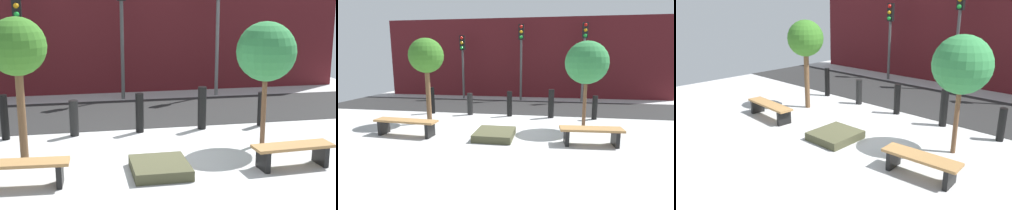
{
  "view_description": "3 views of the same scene",
  "coord_description": "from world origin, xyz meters",
  "views": [
    {
      "loc": [
        -1.49,
        -9.3,
        3.3
      ],
      "look_at": [
        0.29,
        -0.28,
        1.17
      ],
      "focal_mm": 50.0,
      "sensor_mm": 36.0,
      "label": 1
    },
    {
      "loc": [
        1.51,
        -8.08,
        2.31
      ],
      "look_at": [
        0.3,
        -0.75,
        0.93
      ],
      "focal_mm": 28.0,
      "sensor_mm": 36.0,
      "label": 2
    },
    {
      "loc": [
        5.6,
        -6.64,
        3.41
      ],
      "look_at": [
        0.28,
        -0.92,
        0.99
      ],
      "focal_mm": 35.0,
      "sensor_mm": 36.0,
      "label": 3
    }
  ],
  "objects": [
    {
      "name": "ground_plane",
      "position": [
        0.0,
        0.0,
        0.0
      ],
      "size": [
        18.0,
        18.0,
        0.0
      ],
      "primitive_type": "plane",
      "color": "#B0B0B0"
    },
    {
      "name": "bollard_far_left",
      "position": [
        -3.21,
        1.88,
        0.54
      ],
      "size": [
        0.19,
        0.19,
        1.08
      ],
      "primitive_type": "cylinder",
      "color": "black",
      "rests_on": "ground"
    },
    {
      "name": "bollard_right",
      "position": [
        1.6,
        1.88,
        0.55
      ],
      "size": [
        0.22,
        0.22,
        1.09
      ],
      "primitive_type": "cylinder",
      "color": "black",
      "rests_on": "ground"
    },
    {
      "name": "bollard_center",
      "position": [
        0.0,
        1.88,
        0.49
      ],
      "size": [
        0.2,
        0.2,
        0.99
      ],
      "primitive_type": "cylinder",
      "color": "black",
      "rests_on": "ground"
    },
    {
      "name": "bollard_left",
      "position": [
        -1.6,
        1.88,
        0.44
      ],
      "size": [
        0.22,
        0.22,
        0.88
      ],
      "primitive_type": "cylinder",
      "color": "black",
      "rests_on": "ground"
    },
    {
      "name": "road_strip",
      "position": [
        0.0,
        3.86,
        0.01
      ],
      "size": [
        18.0,
        3.47,
        0.01
      ],
      "primitive_type": "cube",
      "color": "#262626",
      "rests_on": "ground"
    },
    {
      "name": "building_facade",
      "position": [
        0.0,
        7.17,
        2.22
      ],
      "size": [
        16.2,
        0.5,
        4.44
      ],
      "primitive_type": "cube",
      "color": "#511419",
      "rests_on": "ground"
    },
    {
      "name": "traffic_light_mid_west",
      "position": [
        0.0,
        5.88,
        2.72
      ],
      "size": [
        0.28,
        0.27,
        3.96
      ],
      "color": "#4A4A4A",
      "rests_on": "ground"
    },
    {
      "name": "tree_behind_right_bench",
      "position": [
        2.63,
        0.38,
        2.12
      ],
      "size": [
        1.33,
        1.33,
        2.79
      ],
      "color": "brown",
      "rests_on": "ground"
    },
    {
      "name": "bench_left",
      "position": [
        -2.63,
        -1.16,
        0.35
      ],
      "size": [
        1.92,
        0.55,
        0.48
      ],
      "rotation": [
        0.0,
        0.0,
        -0.06
      ],
      "color": "black",
      "rests_on": "ground"
    },
    {
      "name": "traffic_light_west",
      "position": [
        -3.21,
        5.88,
        2.38
      ],
      "size": [
        0.28,
        0.27,
        3.43
      ],
      "color": "#4A4A4A",
      "rests_on": "ground"
    },
    {
      "name": "tree_behind_left_bench",
      "position": [
        -2.63,
        0.38,
        2.3
      ],
      "size": [
        1.18,
        1.18,
        2.93
      ],
      "color": "brown",
      "rests_on": "ground"
    },
    {
      "name": "bench_right",
      "position": [
        2.63,
        -1.16,
        0.33
      ],
      "size": [
        1.65,
        0.57,
        0.46
      ],
      "rotation": [
        0.0,
        0.0,
        0.06
      ],
      "color": "black",
      "rests_on": "ground"
    },
    {
      "name": "planter_bed",
      "position": [
        0.0,
        -0.96,
        0.1
      ],
      "size": [
        1.08,
        1.18,
        0.21
      ],
      "primitive_type": "cube",
      "color": "#45452E",
      "rests_on": "ground"
    },
    {
      "name": "bollard_far_right",
      "position": [
        3.21,
        1.88,
        0.44
      ],
      "size": [
        0.19,
        0.19,
        0.89
      ],
      "primitive_type": "cylinder",
      "color": "black",
      "rests_on": "ground"
    }
  ]
}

